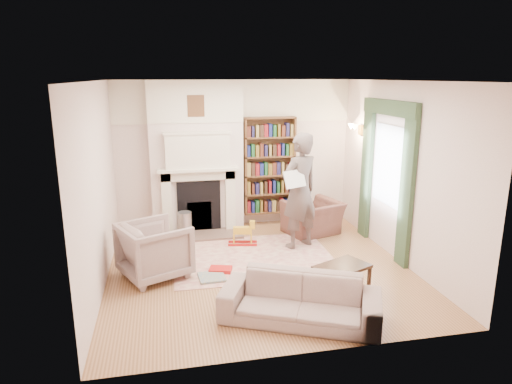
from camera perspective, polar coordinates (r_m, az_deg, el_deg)
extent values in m
plane|color=brown|center=(7.09, 0.41, -9.54)|extent=(4.50, 4.50, 0.00)
plane|color=white|center=(6.48, 0.46, 13.73)|extent=(4.50, 4.50, 0.00)
plane|color=white|center=(8.82, -2.63, 4.73)|extent=(4.50, 0.00, 4.50)
plane|color=white|center=(4.55, 6.39, -4.60)|extent=(4.50, 0.00, 4.50)
plane|color=white|center=(6.57, -19.15, 0.60)|extent=(0.00, 4.50, 4.50)
plane|color=white|center=(7.44, 17.66, 2.27)|extent=(0.00, 4.50, 4.50)
cube|color=white|center=(8.56, -7.42, 4.34)|extent=(1.70, 0.35, 2.80)
cube|color=silver|center=(8.31, -7.23, 2.79)|extent=(1.47, 0.24, 0.05)
cube|color=black|center=(8.57, -7.13, -1.82)|extent=(0.80, 0.06, 0.96)
cube|color=silver|center=(8.27, -7.32, 5.09)|extent=(1.15, 0.18, 0.62)
cube|color=brown|center=(8.85, 1.68, 3.31)|extent=(1.00, 0.24, 1.85)
cube|color=silver|center=(7.77, 16.17, 3.24)|extent=(0.02, 0.90, 1.30)
cube|color=#2B412A|center=(7.20, 18.33, 0.20)|extent=(0.07, 0.32, 2.40)
cube|color=#2B412A|center=(8.41, 13.65, 2.49)|extent=(0.07, 0.32, 2.40)
cube|color=#2B412A|center=(7.63, 16.35, 10.10)|extent=(0.09, 1.70, 0.24)
cube|color=beige|center=(7.48, -0.40, -8.18)|extent=(2.58, 2.00, 0.01)
imported|color=#472A26|center=(8.55, 7.09, -3.20)|extent=(1.17, 1.09, 0.62)
imported|color=#B1A792|center=(6.83, -12.55, -7.10)|extent=(1.19, 1.18, 0.82)
imported|color=#B0A591|center=(5.62, 5.55, -13.23)|extent=(2.02, 1.46, 0.55)
imported|color=#544643|center=(7.68, 5.48, 0.10)|extent=(0.85, 0.73, 1.98)
cube|color=white|center=(7.39, 4.87, 1.64)|extent=(0.42, 0.28, 0.28)
cylinder|color=#94969B|center=(8.17, -8.85, -4.36)|extent=(0.26, 0.26, 0.55)
cube|color=gold|center=(6.77, -5.54, -10.55)|extent=(0.39, 0.39, 0.03)
cube|color=red|center=(6.98, -4.45, -9.64)|extent=(0.38, 0.31, 0.06)
cube|color=red|center=(6.61, -1.46, -11.19)|extent=(0.29, 0.25, 0.02)
cube|color=red|center=(6.54, 1.02, -11.48)|extent=(0.30, 0.28, 0.02)
cube|color=red|center=(6.93, 5.48, -10.02)|extent=(0.28, 0.25, 0.02)
cube|color=red|center=(7.02, 2.97, -9.63)|extent=(0.27, 0.23, 0.02)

